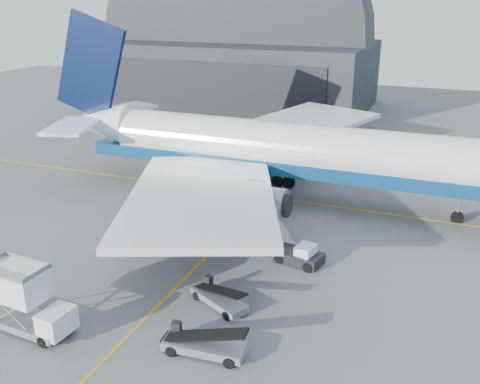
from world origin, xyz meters
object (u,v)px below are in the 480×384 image
at_px(catering_truck, 25,300).
at_px(pushback_tug, 300,256).
at_px(belt_loader_b, 219,298).
at_px(airliner, 274,149).
at_px(belt_loader_a, 203,344).

distance_m(catering_truck, pushback_tug, 20.59).
xyz_separation_m(pushback_tug, belt_loader_b, (-3.55, -8.08, -0.07)).
relative_size(airliner, pushback_tug, 13.25).
height_order(airliner, belt_loader_b, airliner).
distance_m(airliner, belt_loader_a, 27.41).
bearing_deg(airliner, belt_loader_a, -80.45).
bearing_deg(airliner, catering_truck, -103.89).
bearing_deg(pushback_tug, belt_loader_b, -101.04).
xyz_separation_m(catering_truck, belt_loader_b, (10.26, 7.12, -1.57)).
relative_size(belt_loader_a, belt_loader_b, 1.12).
bearing_deg(belt_loader_a, catering_truck, -175.23).
height_order(catering_truck, belt_loader_b, catering_truck).
distance_m(catering_truck, belt_loader_b, 12.59).
distance_m(pushback_tug, belt_loader_b, 8.82).
xyz_separation_m(airliner, belt_loader_a, (4.48, -26.64, -4.65)).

